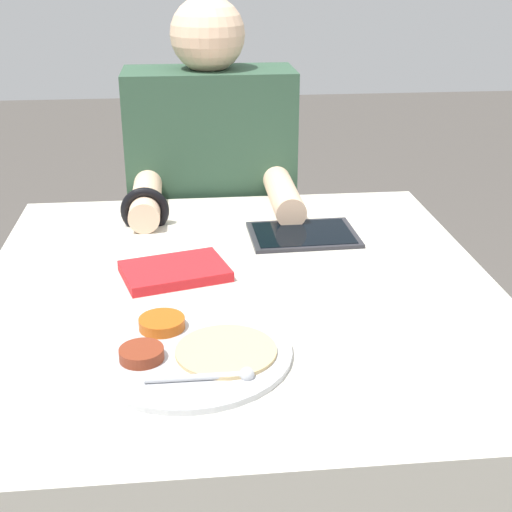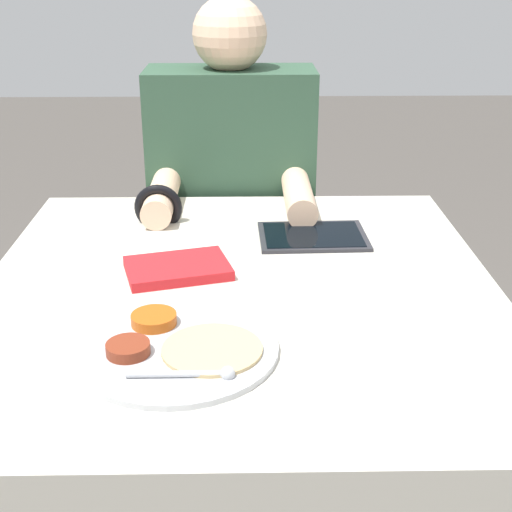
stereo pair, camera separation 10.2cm
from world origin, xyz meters
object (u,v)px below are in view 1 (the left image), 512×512
at_px(red_notebook, 175,272).
at_px(tablet_device, 303,235).
at_px(thali_tray, 189,350).
at_px(person_diner, 213,249).

height_order(red_notebook, tablet_device, red_notebook).
height_order(thali_tray, person_diner, person_diner).
xyz_separation_m(thali_tray, tablet_device, (0.26, 0.47, -0.00)).
bearing_deg(person_diner, thali_tray, -94.86).
relative_size(thali_tray, tablet_device, 1.34).
relative_size(thali_tray, red_notebook, 1.43).
bearing_deg(tablet_device, red_notebook, -147.49).
distance_m(red_notebook, tablet_device, 0.33).
relative_size(thali_tray, person_diner, 0.25).
bearing_deg(thali_tray, red_notebook, 94.29).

